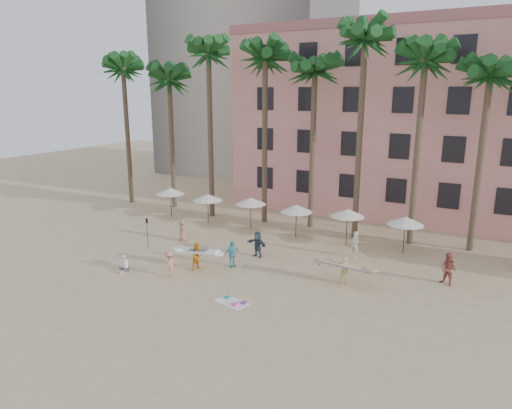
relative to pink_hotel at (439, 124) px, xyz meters
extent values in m
plane|color=#D1B789|center=(-7.00, -26.00, -8.00)|extent=(120.00, 120.00, 0.00)
cube|color=#F8A497|center=(0.00, 0.00, 0.00)|extent=(35.00, 14.00, 16.00)
cylinder|color=brown|center=(-27.00, -11.00, -1.50)|extent=(0.44, 0.44, 13.00)
cylinder|color=brown|center=(-22.00, -10.50, -2.00)|extent=(0.44, 0.44, 12.00)
cylinder|color=brown|center=(-17.00, -11.50, -1.00)|extent=(0.44, 0.44, 14.00)
cylinder|color=brown|center=(-12.00, -11.00, -1.25)|extent=(0.44, 0.44, 13.50)
cylinder|color=brown|center=(-8.00, -10.50, -1.75)|extent=(0.44, 0.44, 12.50)
cylinder|color=brown|center=(-4.00, -11.50, -0.75)|extent=(0.44, 0.44, 14.50)
cylinder|color=brown|center=(0.00, -11.00, -1.50)|extent=(0.44, 0.44, 13.00)
cylinder|color=brown|center=(4.00, -10.50, -2.00)|extent=(0.44, 0.44, 12.00)
cylinder|color=#332B23|center=(-20.00, -13.50, -6.75)|extent=(0.07, 0.07, 2.50)
cone|color=white|center=(-20.00, -13.50, -5.65)|extent=(2.50, 2.50, 0.55)
cylinder|color=#332B23|center=(-16.00, -13.60, -6.80)|extent=(0.07, 0.07, 2.40)
cone|color=white|center=(-16.00, -13.60, -5.75)|extent=(2.50, 2.50, 0.55)
cylinder|color=#332B23|center=(-12.00, -13.40, -6.75)|extent=(0.07, 0.07, 2.50)
cone|color=white|center=(-12.00, -13.40, -5.65)|extent=(2.50, 2.50, 0.55)
cylinder|color=#332B23|center=(-8.00, -13.50, -6.80)|extent=(0.07, 0.07, 2.40)
cone|color=white|center=(-8.00, -13.50, -5.75)|extent=(2.50, 2.50, 0.55)
cylinder|color=#332B23|center=(-4.00, -13.60, -6.70)|extent=(0.07, 0.07, 2.60)
cone|color=white|center=(-4.00, -13.60, -5.55)|extent=(2.50, 2.50, 0.55)
cylinder|color=#332B23|center=(0.00, -13.40, -6.75)|extent=(0.07, 0.07, 2.50)
cone|color=white|center=(0.00, -13.40, -5.65)|extent=(2.50, 2.50, 0.55)
cube|color=white|center=(-6.55, -25.40, -7.99)|extent=(1.97, 1.36, 0.02)
cube|color=teal|center=(-7.00, -25.09, -7.93)|extent=(0.35, 0.31, 0.10)
cube|color=#FF46B1|center=(-6.20, -25.68, -7.92)|extent=(0.32, 0.28, 0.12)
cube|color=#7E3F98|center=(-5.90, -25.23, -7.94)|extent=(0.32, 0.35, 0.08)
imported|color=tan|center=(-2.02, -20.24, -7.16)|extent=(0.66, 0.73, 1.67)
cube|color=tan|center=(-2.02, -20.24, -6.83)|extent=(3.14, 1.01, 0.37)
imported|color=orange|center=(-10.81, -22.44, -7.14)|extent=(0.88, 1.00, 1.73)
cube|color=white|center=(-10.81, -22.44, -6.79)|extent=(2.79, 1.16, 0.29)
imported|color=tan|center=(-11.58, -24.26, -7.16)|extent=(0.82, 1.19, 1.69)
imported|color=#A24B43|center=(3.27, -17.56, -7.04)|extent=(1.15, 1.05, 1.92)
imported|color=#A9795F|center=(-15.08, -18.36, -7.16)|extent=(0.97, 0.95, 1.69)
imported|color=#54AFC4|center=(-9.12, -21.09, -7.12)|extent=(0.84, 1.11, 1.76)
imported|color=#2F3F52|center=(-8.56, -18.70, -7.12)|extent=(1.72, 0.89, 1.77)
imported|color=beige|center=(-2.75, -15.72, -7.10)|extent=(0.79, 0.72, 1.80)
cylinder|color=black|center=(-16.20, -20.93, -6.95)|extent=(0.04, 0.04, 2.10)
cube|color=black|center=(-16.20, -20.93, -5.95)|extent=(0.18, 0.03, 0.35)
cube|color=#3F3F4C|center=(-14.75, -24.83, -7.89)|extent=(0.43, 0.40, 0.23)
cube|color=tan|center=(-14.75, -25.16, -7.94)|extent=(0.38, 0.43, 0.11)
cube|color=white|center=(-14.75, -24.78, -7.52)|extent=(0.42, 0.25, 0.52)
sphere|color=tan|center=(-14.75, -24.78, -7.14)|extent=(0.23, 0.23, 0.23)
camera|label=1|loc=(5.10, -44.36, 2.96)|focal=32.00mm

